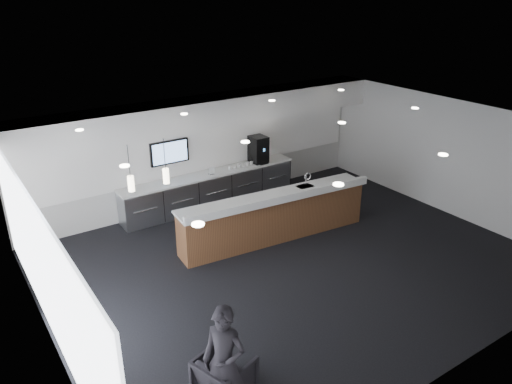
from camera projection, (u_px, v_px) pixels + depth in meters
ground at (292, 262)px, 10.94m from camera, size 10.00×10.00×0.00m
ceiling at (297, 130)px, 9.76m from camera, size 10.00×8.00×0.02m
back_wall at (203, 150)px, 13.40m from camera, size 10.00×0.02×3.00m
left_wall at (42, 273)px, 7.78m from camera, size 0.02×8.00×3.00m
right_wall at (446, 156)px, 12.92m from camera, size 0.02×8.00×3.00m
soffit_bulkhead at (209, 111)px, 12.61m from camera, size 10.00×0.90×0.70m
alcove_panel at (203, 147)px, 13.34m from camera, size 9.80×0.06×1.40m
window_blinds_wall at (44, 272)px, 7.80m from camera, size 0.04×7.36×2.55m
back_credenza at (210, 189)px, 13.53m from camera, size 5.06×0.66×0.95m
wall_tv at (170, 152)px, 12.75m from camera, size 1.05×0.08×0.62m
pendant_left at (169, 178)px, 9.43m from camera, size 0.12×0.12×0.30m
pendant_right at (134, 186)px, 9.07m from camera, size 0.12×0.12×0.30m
ceiling_can_lights at (297, 132)px, 9.77m from camera, size 7.00×5.00×0.02m
service_counter at (275, 216)px, 11.76m from camera, size 4.82×1.21×1.49m
coffee_machine at (258, 149)px, 14.02m from camera, size 0.43×0.56×0.75m
info_sign_left at (212, 171)px, 13.21m from camera, size 0.15×0.03×0.21m
info_sign_right at (257, 159)px, 13.99m from camera, size 0.18×0.07×0.25m
armchair at (225, 376)px, 7.33m from camera, size 0.94×0.93×0.69m
lounge_guest at (224, 362)px, 6.86m from camera, size 0.70×0.76×1.73m
cup_0 at (260, 161)px, 14.07m from camera, size 0.10×0.10×0.09m
cup_1 at (256, 162)px, 14.00m from camera, size 0.14×0.14×0.09m
cup_2 at (251, 163)px, 13.92m from camera, size 0.12×0.12×0.09m
cup_3 at (247, 164)px, 13.85m from camera, size 0.13×0.13×0.09m
cup_4 at (243, 165)px, 13.78m from camera, size 0.14×0.14×0.09m
cup_5 at (239, 166)px, 13.71m from camera, size 0.11×0.11×0.09m
cup_6 at (234, 167)px, 13.64m from camera, size 0.14×0.14×0.09m
cup_7 at (230, 168)px, 13.56m from camera, size 0.12×0.12×0.09m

